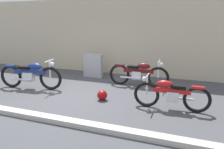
# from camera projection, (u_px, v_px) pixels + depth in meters

# --- Properties ---
(ground_plane) EXTENTS (40.00, 40.00, 0.00)m
(ground_plane) POSITION_uv_depth(u_px,v_px,m) (75.00, 96.00, 6.79)
(ground_plane) COLOR #47474C
(building_wall) EXTENTS (18.00, 0.30, 3.17)m
(building_wall) POSITION_uv_depth(u_px,v_px,m) (114.00, 37.00, 9.54)
(building_wall) COLOR beige
(building_wall) RESTS_ON ground_plane
(curb_strip) EXTENTS (18.00, 0.24, 0.12)m
(curb_strip) POSITION_uv_depth(u_px,v_px,m) (38.00, 116.00, 5.22)
(curb_strip) COLOR #B7B2A8
(curb_strip) RESTS_ON ground_plane
(stone_marker) EXTENTS (0.79, 0.21, 0.94)m
(stone_marker) POSITION_uv_depth(u_px,v_px,m) (93.00, 66.00, 9.04)
(stone_marker) COLOR #9E9EA3
(stone_marker) RESTS_ON ground_plane
(helmet) EXTENTS (0.30, 0.30, 0.30)m
(helmet) POSITION_uv_depth(u_px,v_px,m) (102.00, 95.00, 6.44)
(helmet) COLOR maroon
(helmet) RESTS_ON ground_plane
(motorcycle_maroon) EXTENTS (2.12, 0.59, 0.95)m
(motorcycle_maroon) POSITION_uv_depth(u_px,v_px,m) (139.00, 74.00, 7.74)
(motorcycle_maroon) COLOR black
(motorcycle_maroon) RESTS_ON ground_plane
(motorcycle_blue) EXTENTS (2.23, 0.70, 1.01)m
(motorcycle_blue) POSITION_uv_depth(u_px,v_px,m) (31.00, 75.00, 7.46)
(motorcycle_blue) COLOR black
(motorcycle_blue) RESTS_ON ground_plane
(motorcycle_red) EXTENTS (1.94, 0.54, 0.87)m
(motorcycle_red) POSITION_uv_depth(u_px,v_px,m) (170.00, 94.00, 5.70)
(motorcycle_red) COLOR black
(motorcycle_red) RESTS_ON ground_plane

